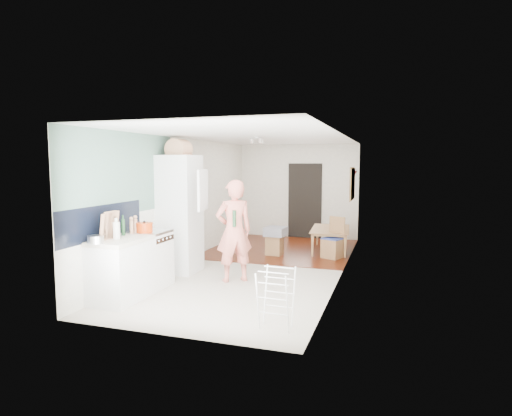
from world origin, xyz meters
The scene contains 32 objects.
room_shell centered at (0.00, 0.00, 1.25)m, with size 3.20×7.00×2.50m, color white, non-canonical shape.
floor centered at (0.00, 0.00, 0.00)m, with size 3.20×7.00×0.01m, color beige.
wood_floor_overlay centered at (0.00, 1.85, 0.01)m, with size 3.20×3.30×0.01m, color #511F07.
sage_wall_panel centered at (-1.59, -2.00, 1.85)m, with size 0.02×3.00×1.30m, color slate.
tile_splashback centered at (-1.59, -2.55, 1.15)m, with size 0.02×1.90×0.50m, color black.
doorway_recess centered at (0.20, 3.48, 1.00)m, with size 0.90×0.04×2.00m, color black.
base_cabinet centered at (-1.30, -2.55, 0.43)m, with size 0.60×0.90×0.86m, color white.
worktop centered at (-1.30, -2.55, 0.89)m, with size 0.62×0.92×0.06m, color beige.
range_cooker centered at (-1.30, -1.80, 0.44)m, with size 0.60×0.60×0.88m, color white.
cooker_top centered at (-1.30, -1.80, 0.90)m, with size 0.60×0.60×0.04m, color silver.
fridge_housing centered at (-1.27, -0.78, 1.07)m, with size 0.66×0.66×2.15m, color white.
fridge_door centered at (-0.66, -1.08, 1.55)m, with size 0.56×0.04×0.70m, color white.
fridge_interior centered at (-0.96, -0.78, 1.55)m, with size 0.02×0.52×0.66m, color white.
pinboard centered at (1.58, 1.90, 1.55)m, with size 0.03×0.90×0.70m, color #AE7A54.
pinboard_frame centered at (1.57, 1.90, 1.55)m, with size 0.01×0.94×0.74m, color #9C7040.
wall_sconce centered at (1.54, 2.55, 1.75)m, with size 0.18×0.18×0.16m, color maroon.
person centered at (-0.09, -1.07, 1.02)m, with size 0.75×0.49×2.05m, color #E87968.
dining_table centered at (1.14, 1.91, 0.22)m, with size 1.27×0.71×0.45m, color #9C7040.
dining_chair centered at (1.26, 1.20, 0.44)m, with size 0.37×0.37×0.87m, color #9C7040, non-canonical shape.
stool centered at (0.01, 1.13, 0.22)m, with size 0.33×0.33×0.43m, color #9C7040, non-canonical shape.
grey_drape centered at (0.04, 1.11, 0.53)m, with size 0.43×0.43×0.19m, color gray.
drying_rack centered at (1.14, -2.88, 0.37)m, with size 0.38×0.34×0.74m, color white, non-canonical shape.
bread_bin centered at (-1.29, -0.73, 2.26)m, with size 0.40×0.38×0.21m, color tan, non-canonical shape.
red_casserole centered at (-1.27, -1.95, 1.00)m, with size 0.26×0.26×0.15m, color #CA390B.
steel_pan centered at (-1.38, -2.98, 0.97)m, with size 0.22×0.22×0.11m, color silver.
held_bottle centered at (-0.04, -1.20, 1.10)m, with size 0.06×0.06×0.28m, color #1B4222.
bottle_a centered at (-1.46, -2.46, 1.08)m, with size 0.07×0.07×0.31m, color #1B4222.
bottle_b centered at (-1.42, -2.30, 1.05)m, with size 0.06×0.06×0.25m, color #1B4222.
bottle_c centered at (-1.32, -2.60, 1.04)m, with size 0.10×0.10×0.25m, color silver.
pepper_mill_front centered at (-1.39, -2.02, 1.03)m, with size 0.06×0.06×0.21m, color tan.
pepper_mill_back centered at (-1.39, -2.13, 1.02)m, with size 0.06×0.06×0.21m, color tan.
chopping_boards centered at (-1.39, -2.67, 1.12)m, with size 0.04×0.30×0.41m, color tan, non-canonical shape.
Camera 1 is at (2.46, -7.76, 2.01)m, focal length 30.00 mm.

